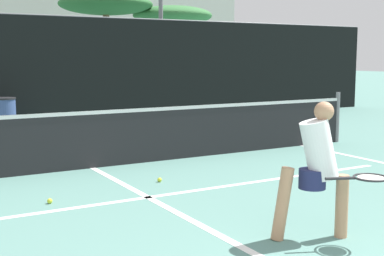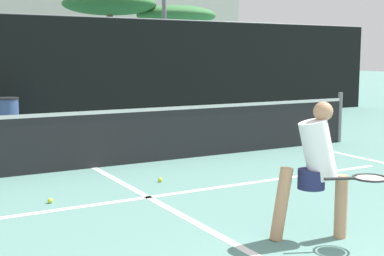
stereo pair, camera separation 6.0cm
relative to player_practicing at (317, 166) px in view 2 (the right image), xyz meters
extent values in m
cube|color=white|center=(-0.80, 2.28, -0.75)|extent=(8.25, 0.10, 0.01)
cube|color=white|center=(-0.80, 1.46, -0.75)|extent=(0.10, 5.93, 0.01)
cylinder|color=slate|center=(4.70, 4.42, -0.22)|extent=(0.09, 0.09, 1.07)
cube|color=#232326|center=(-0.80, 4.42, -0.28)|extent=(11.00, 0.02, 0.95)
cube|color=white|center=(-0.80, 4.42, 0.17)|extent=(11.00, 0.03, 0.06)
cube|color=black|center=(-0.80, 10.06, 0.67)|extent=(24.00, 0.06, 2.86)
cylinder|color=slate|center=(-0.80, 10.06, 2.12)|extent=(24.00, 0.04, 0.04)
cylinder|color=tan|center=(0.25, -0.10, -0.43)|extent=(0.13, 0.13, 0.65)
cylinder|color=tan|center=(-0.32, 0.14, -0.38)|extent=(0.26, 0.21, 0.75)
cylinder|color=#1E234C|center=(-0.04, 0.03, -0.14)|extent=(0.27, 0.27, 0.20)
cylinder|color=white|center=(0.01, 0.00, 0.16)|extent=(0.41, 0.34, 0.66)
sphere|color=tan|center=(0.05, -0.01, 0.54)|extent=(0.19, 0.19, 0.19)
cylinder|color=#262628|center=(0.05, -0.26, -0.09)|extent=(0.29, 0.14, 0.03)
torus|color=#262628|center=(0.34, -0.38, -0.09)|extent=(0.45, 0.45, 0.02)
cylinder|color=beige|center=(0.34, -0.38, -0.09)|extent=(0.34, 0.34, 0.01)
sphere|color=#D1E033|center=(-0.28, 2.98, -0.72)|extent=(0.07, 0.07, 0.07)
sphere|color=#D1E033|center=(1.69, 1.79, -0.72)|extent=(0.07, 0.07, 0.07)
sphere|color=#D1E033|center=(-1.99, 2.63, -0.72)|extent=(0.07, 0.07, 0.07)
cylinder|color=#384C7F|center=(-1.25, 9.39, -0.35)|extent=(0.54, 0.54, 0.81)
cylinder|color=black|center=(-1.25, 9.39, 0.08)|extent=(0.57, 0.57, 0.04)
cube|color=black|center=(1.86, 14.04, -0.31)|extent=(1.64, 4.28, 0.88)
cube|color=#1E2328|center=(1.86, 13.82, 0.42)|extent=(1.38, 2.57, 0.58)
cylinder|color=black|center=(2.60, 15.41, -0.45)|extent=(0.18, 0.60, 0.60)
cylinder|color=black|center=(2.60, 12.67, -0.45)|extent=(0.18, 0.60, 0.60)
cylinder|color=brown|center=(8.19, 18.58, 0.93)|extent=(0.28, 0.28, 3.37)
ellipsoid|color=#38753D|center=(8.19, 18.58, 2.97)|extent=(3.71, 3.71, 0.90)
cylinder|color=brown|center=(4.92, 18.62, 1.11)|extent=(0.28, 0.28, 3.73)
ellipsoid|color=#2D6633|center=(4.92, 18.62, 3.33)|extent=(4.11, 4.11, 0.90)
camera|label=1|loc=(-3.69, -3.90, 1.08)|focal=50.00mm
camera|label=2|loc=(-3.64, -3.93, 1.08)|focal=50.00mm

